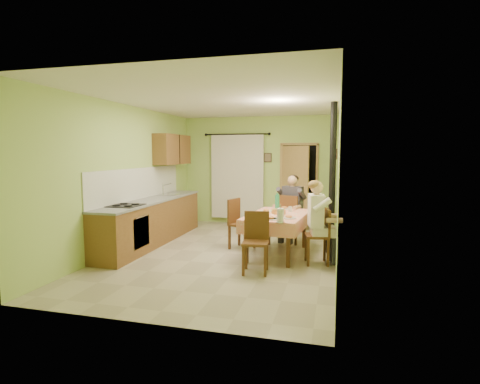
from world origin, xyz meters
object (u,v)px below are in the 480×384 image
(chair_left, at_px, (241,234))
(man_right, at_px, (318,212))
(dining_table, at_px, (277,234))
(man_far, at_px, (292,201))
(chair_far, at_px, (291,229))
(chair_near, at_px, (256,254))
(stove_flue, at_px, (332,198))
(chair_right, at_px, (318,247))

(chair_left, distance_m, man_right, 1.73)
(dining_table, bearing_deg, man_far, 88.24)
(chair_far, relative_size, chair_near, 1.06)
(dining_table, xyz_separation_m, stove_flue, (0.95, 0.46, 0.64))
(man_right, bearing_deg, chair_left, 54.53)
(chair_far, distance_m, man_right, 1.63)
(chair_right, height_order, man_right, man_right)
(chair_far, relative_size, chair_right, 1.07)
(man_far, bearing_deg, chair_near, -79.10)
(chair_far, relative_size, stove_flue, 0.36)
(chair_near, distance_m, man_far, 2.25)
(chair_near, relative_size, man_right, 0.68)
(chair_right, distance_m, man_far, 1.65)
(dining_table, bearing_deg, stove_flue, 31.86)
(chair_far, height_order, chair_near, chair_far)
(chair_near, xyz_separation_m, chair_right, (0.92, 0.73, -0.00))
(chair_near, distance_m, man_right, 1.30)
(dining_table, bearing_deg, chair_left, 165.58)
(chair_right, height_order, man_far, man_far)
(man_far, height_order, stove_flue, stove_flue)
(dining_table, relative_size, man_far, 1.26)
(chair_near, height_order, chair_right, chair_near)
(man_far, distance_m, man_right, 1.54)
(chair_left, bearing_deg, dining_table, 87.60)
(man_right, bearing_deg, chair_near, 117.29)
(chair_far, xyz_separation_m, stove_flue, (0.82, -0.56, 0.73))
(dining_table, relative_size, chair_far, 1.74)
(chair_right, xyz_separation_m, stove_flue, (0.20, 0.84, 0.74))
(chair_right, bearing_deg, man_far, 11.69)
(dining_table, bearing_deg, chair_near, -93.10)
(man_far, height_order, man_right, same)
(chair_left, relative_size, man_far, 0.70)
(chair_far, distance_m, stove_flue, 1.23)
(chair_right, bearing_deg, chair_far, 12.07)
(chair_left, height_order, man_far, man_far)
(man_right, relative_size, stove_flue, 0.50)
(dining_table, xyz_separation_m, chair_near, (-0.17, -1.11, -0.09))
(chair_left, bearing_deg, man_right, 83.87)
(chair_right, height_order, chair_left, chair_left)
(stove_flue, bearing_deg, man_far, 144.89)
(chair_far, distance_m, chair_right, 1.53)
(chair_far, bearing_deg, stove_flue, -15.14)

